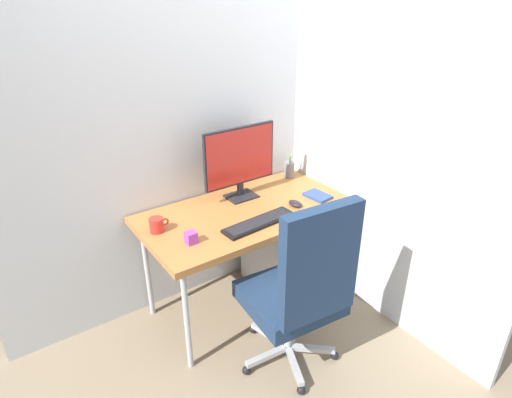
# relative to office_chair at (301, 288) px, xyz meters

# --- Properties ---
(ground_plane) EXTENTS (8.00, 8.00, 0.00)m
(ground_plane) POSITION_rel_office_chair_xyz_m (0.09, 0.64, -0.57)
(ground_plane) COLOR gray
(wall_back) EXTENTS (2.92, 0.04, 2.80)m
(wall_back) POSITION_rel_office_chair_xyz_m (0.09, 1.02, 0.83)
(wall_back) COLOR silver
(wall_back) RESTS_ON ground_plane
(wall_side_right) EXTENTS (0.04, 2.30, 2.80)m
(wall_side_right) POSITION_rel_office_chair_xyz_m (0.78, 0.41, 0.83)
(wall_side_right) COLOR silver
(wall_side_right) RESTS_ON ground_plane
(desk) EXTENTS (1.33, 0.70, 0.73)m
(desk) POSITION_rel_office_chair_xyz_m (0.09, 0.64, 0.11)
(desk) COLOR #B27038
(desk) RESTS_ON ground_plane
(office_chair) EXTENTS (0.57, 0.59, 1.11)m
(office_chair) POSITION_rel_office_chair_xyz_m (0.00, 0.00, 0.00)
(office_chair) COLOR black
(office_chair) RESTS_ON ground_plane
(filing_cabinet) EXTENTS (0.45, 0.49, 0.55)m
(filing_cabinet) POSITION_rel_office_chair_xyz_m (0.45, 0.69, -0.29)
(filing_cabinet) COLOR #B2B5BA
(filing_cabinet) RESTS_ON ground_plane
(monitor) EXTENTS (0.51, 0.16, 0.48)m
(monitor) POSITION_rel_office_chair_xyz_m (0.16, 0.82, 0.43)
(monitor) COLOR black
(monitor) RESTS_ON desk
(keyboard) EXTENTS (0.48, 0.15, 0.02)m
(keyboard) POSITION_rel_office_chair_xyz_m (0.05, 0.45, 0.17)
(keyboard) COLOR black
(keyboard) RESTS_ON desk
(mouse) EXTENTS (0.07, 0.11, 0.03)m
(mouse) POSITION_rel_office_chair_xyz_m (0.37, 0.51, 0.18)
(mouse) COLOR black
(mouse) RESTS_ON desk
(pen_holder) EXTENTS (0.08, 0.08, 0.19)m
(pen_holder) POSITION_rel_office_chair_xyz_m (0.63, 0.89, 0.22)
(pen_holder) COLOR slate
(pen_holder) RESTS_ON desk
(notebook) EXTENTS (0.13, 0.18, 0.02)m
(notebook) POSITION_rel_office_chair_xyz_m (0.58, 0.52, 0.17)
(notebook) COLOR #334C8C
(notebook) RESTS_ON desk
(coffee_mug) EXTENTS (0.12, 0.08, 0.08)m
(coffee_mug) POSITION_rel_office_chair_xyz_m (-0.48, 0.72, 0.20)
(coffee_mug) COLOR red
(coffee_mug) RESTS_ON desk
(desk_clamp_accessory) EXTENTS (0.06, 0.06, 0.07)m
(desk_clamp_accessory) POSITION_rel_office_chair_xyz_m (-0.38, 0.49, 0.20)
(desk_clamp_accessory) COLOR purple
(desk_clamp_accessory) RESTS_ON desk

